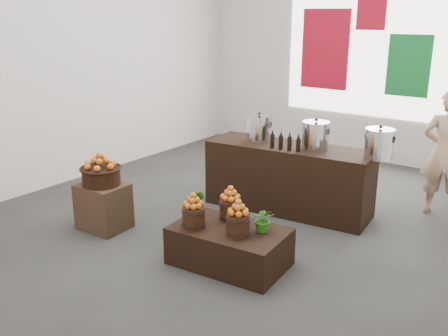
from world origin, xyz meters
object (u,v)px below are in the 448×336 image
Objects in this scene: wicker_basket at (101,176)px; shopper at (446,153)px; stock_pot_left at (259,129)px; stock_pot_center at (315,136)px; display_table at (229,246)px; stock_pot_right at (379,144)px; crate at (104,206)px; counter at (288,178)px.

wicker_basket is 0.27× the size of shopper.
stock_pot_left and stock_pot_center have the same top height.
wicker_basket is at bearing 33.05° from shopper.
stock_pot_left is at bearing 108.21° from display_table.
stock_pot_left is 1.00× the size of stock_pot_center.
stock_pot_right is at bearing 50.00° from shopper.
display_table is 0.71× the size of shopper.
display_table is 3.51× the size of stock_pot_right.
stock_pot_right reaches higher than display_table.
stock_pot_left is (1.06, 1.82, 0.39)m from wicker_basket.
crate is 4.35m from shopper.
wicker_basket is 0.21× the size of counter.
stock_pot_right is at bearing 59.78° from display_table.
crate is 3.38m from stock_pot_right.
wicker_basket is at bearing 0.00° from crate.
stock_pot_right reaches higher than counter.
display_table is 1.93m from stock_pot_center.
crate is 0.34× the size of shopper.
crate is at bearing -134.97° from counter.
display_table is at bearing -115.23° from stock_pot_right.
stock_pot_right is (0.78, 0.08, 0.00)m from stock_pot_center.
counter is at bearing 6.06° from stock_pot_left.
counter is 0.70m from stock_pot_center.
display_table is (1.77, 0.16, -0.46)m from wicker_basket.
stock_pot_left is 0.79m from stock_pot_center.
shopper is at bearing 37.35° from stock_pot_center.
stock_pot_center reaches higher than wicker_basket.
wicker_basket is 4.32m from shopper.
wicker_basket is 1.35× the size of stock_pot_right.
crate is 1.78m from display_table.
display_table is at bearing -92.46° from stock_pot_center.
wicker_basket reaches higher than crate.
stock_pot_left is 2.39m from shopper.
wicker_basket is at bearing -142.98° from stock_pot_right.
stock_pot_right is at bearing 6.06° from stock_pot_left.
stock_pot_center is (1.85, 1.90, 0.77)m from crate.
wicker_basket is 1.35× the size of stock_pot_center.
counter is at bearing 22.69° from shopper.
display_table is at bearing -66.81° from stock_pot_left.
crate is at bearing 33.05° from shopper.
display_table is at bearing -87.10° from counter.
wicker_basket is (0.00, 0.00, 0.38)m from crate.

